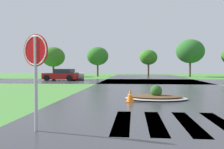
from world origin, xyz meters
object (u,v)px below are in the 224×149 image
object	(u,v)px
stop_sign	(36,60)
car_blue_compact	(62,75)
median_island	(156,97)
traffic_cone	(130,96)
drainage_pipe_stack	(78,76)

from	to	relation	value
stop_sign	car_blue_compact	world-z (taller)	stop_sign
median_island	car_blue_compact	size ratio (longest dim) A/B	0.71
stop_sign	median_island	bearing A→B (deg)	85.05
car_blue_compact	traffic_cone	distance (m)	18.71
car_blue_compact	drainage_pipe_stack	world-z (taller)	car_blue_compact
car_blue_compact	traffic_cone	size ratio (longest dim) A/B	7.12
traffic_cone	car_blue_compact	bearing A→B (deg)	115.20
stop_sign	traffic_cone	distance (m)	5.69
drainage_pipe_stack	traffic_cone	bearing A→B (deg)	-70.16
drainage_pipe_stack	traffic_cone	world-z (taller)	drainage_pipe_stack
car_blue_compact	drainage_pipe_stack	distance (m)	1.76
car_blue_compact	drainage_pipe_stack	bearing A→B (deg)	-159.68
stop_sign	median_island	distance (m)	7.18
traffic_cone	drainage_pipe_stack	bearing A→B (deg)	109.84
stop_sign	car_blue_compact	size ratio (longest dim) A/B	0.56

